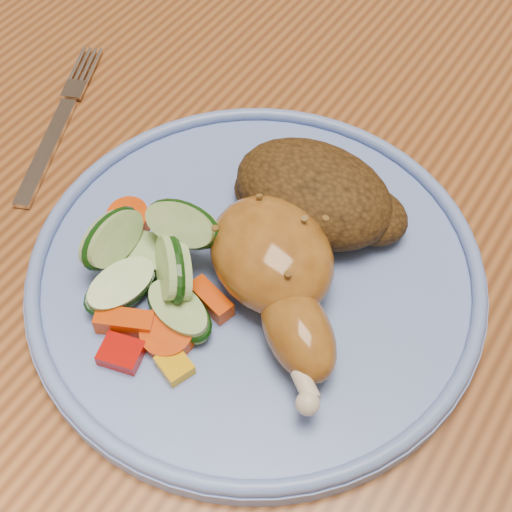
% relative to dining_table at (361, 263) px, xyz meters
% --- Properties ---
extents(ground, '(4.00, 4.00, 0.00)m').
position_rel_dining_table_xyz_m(ground, '(0.00, 0.00, -0.67)').
color(ground, brown).
rests_on(ground, ground).
extents(dining_table, '(0.90, 1.40, 0.75)m').
position_rel_dining_table_xyz_m(dining_table, '(0.00, 0.00, 0.00)').
color(dining_table, brown).
rests_on(dining_table, ground).
extents(plate, '(0.31, 0.31, 0.01)m').
position_rel_dining_table_xyz_m(plate, '(-0.03, -0.11, 0.09)').
color(plate, '#6281D0').
rests_on(plate, dining_table).
extents(plate_rim, '(0.30, 0.30, 0.01)m').
position_rel_dining_table_xyz_m(plate_rim, '(-0.03, -0.11, 0.10)').
color(plate_rim, '#6281D0').
rests_on(plate_rim, plate).
extents(chicken_leg, '(0.14, 0.13, 0.05)m').
position_rel_dining_table_xyz_m(chicken_leg, '(-0.01, -0.12, 0.12)').
color(chicken_leg, '#9B6020').
rests_on(chicken_leg, plate).
extents(rice_pilaf, '(0.12, 0.08, 0.05)m').
position_rel_dining_table_xyz_m(rice_pilaf, '(-0.03, -0.05, 0.11)').
color(rice_pilaf, '#412A10').
rests_on(rice_pilaf, plate).
extents(vegetable_pile, '(0.12, 0.12, 0.06)m').
position_rel_dining_table_xyz_m(vegetable_pile, '(-0.08, -0.16, 0.11)').
color(vegetable_pile, '#A50A05').
rests_on(vegetable_pile, plate).
extents(fork, '(0.08, 0.15, 0.00)m').
position_rel_dining_table_xyz_m(fork, '(-0.25, -0.08, 0.09)').
color(fork, silver).
rests_on(fork, dining_table).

